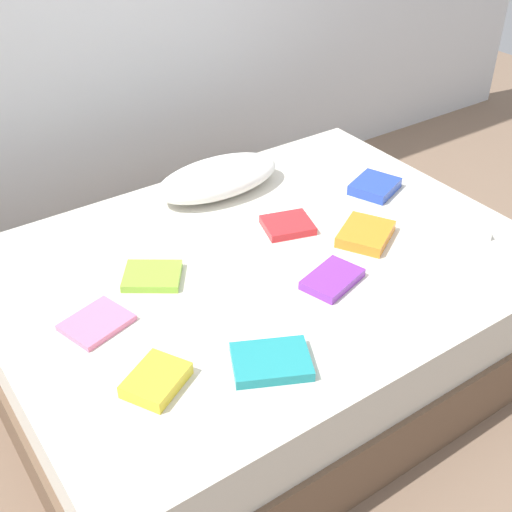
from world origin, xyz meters
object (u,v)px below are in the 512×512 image
Objects in this scene: pillow at (218,178)px; textbook_red at (288,225)px; textbook_white at (455,227)px; bed at (263,310)px; textbook_teal at (271,362)px; textbook_lime at (152,276)px; textbook_purple at (332,279)px; textbook_pink at (97,323)px; textbook_blue at (375,186)px; textbook_orange at (366,234)px; textbook_yellow at (156,380)px.

textbook_red is (0.07, -0.41, -0.05)m from pillow.
bed is at bearing -168.91° from textbook_white.
textbook_lime is at bearing 125.13° from textbook_teal.
pillow reaches higher than textbook_purple.
textbook_purple is 1.05× the size of textbook_pink.
textbook_white is at bearing -17.65° from textbook_purple.
textbook_blue is at bearing 57.78° from textbook_teal.
textbook_pink reaches higher than bed.
textbook_purple reaches higher than textbook_lime.
textbook_blue reaches higher than textbook_pink.
textbook_white is 0.66m from textbook_red.
textbook_red is (-0.49, -0.03, -0.01)m from textbook_blue.
textbook_orange is at bearing -16.43° from bed.
bed is 8.54× the size of textbook_teal.
textbook_teal is 0.77m from textbook_red.
textbook_pink is (-0.86, -0.12, -0.01)m from textbook_red.
textbook_blue is (0.68, 0.14, 0.28)m from bed.
pillow reaches higher than bed.
bed is 9.91× the size of textbook_pink.
textbook_orange is at bearing -31.37° from textbook_red.
textbook_purple is at bearing -34.49° from textbook_pink.
textbook_lime is at bearing 133.30° from textbook_orange.
textbook_purple is at bearing -66.73° from bed.
textbook_lime is (-0.51, 0.38, -0.00)m from textbook_purple.
textbook_teal is at bearing -169.36° from textbook_purple.
textbook_red is at bearing -80.58° from pillow.
textbook_yellow is 0.74m from textbook_purple.
textbook_lime is 0.83m from textbook_orange.
textbook_white is 1.05m from textbook_teal.
textbook_white is (1.36, 0.07, -0.00)m from textbook_yellow.
textbook_orange reaches higher than textbook_purple.
pillow reaches higher than textbook_pink.
textbook_orange is at bearing -22.30° from textbook_pink.
pillow is at bearing 72.59° from textbook_purple.
textbook_orange reaches higher than textbook_pink.
pillow reaches higher than textbook_white.
bed is at bearing 133.34° from textbook_orange.
textbook_red is at bearing 101.58° from textbook_orange.
pillow is 0.42m from textbook_red.
textbook_white is at bearing -55.63° from textbook_orange.
textbook_pink is at bearing 164.32° from textbook_blue.
textbook_white is at bearing 36.92° from textbook_teal.
textbook_pink is at bearing 66.89° from textbook_yellow.
textbook_lime is at bearing 34.93° from textbook_yellow.
textbook_yellow reaches higher than textbook_lime.
bed is 10.27× the size of textbook_blue.
textbook_purple is 0.91× the size of textbook_teal.
textbook_white is 1.10× the size of textbook_purple.
textbook_pink is (-1.06, 0.11, -0.01)m from textbook_orange.
textbook_white is 1.20m from textbook_lime.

